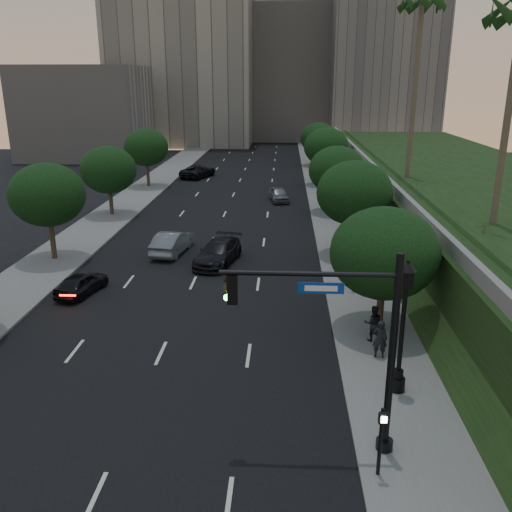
# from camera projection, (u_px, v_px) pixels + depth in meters

# --- Properties ---
(ground) EXTENTS (160.00, 160.00, 0.00)m
(ground) POSITION_uv_depth(u_px,v_px,m) (131.00, 419.00, 19.89)
(ground) COLOR black
(ground) RESTS_ON ground
(road_surface) EXTENTS (16.00, 140.00, 0.02)m
(road_surface) POSITION_uv_depth(u_px,v_px,m) (222.00, 219.00, 48.38)
(road_surface) COLOR black
(road_surface) RESTS_ON ground
(sidewalk_right) EXTENTS (4.50, 140.00, 0.15)m
(sidewalk_right) POSITION_uv_depth(u_px,v_px,m) (337.00, 220.00, 47.85)
(sidewalk_right) COLOR slate
(sidewalk_right) RESTS_ON ground
(sidewalk_left) EXTENTS (4.50, 140.00, 0.15)m
(sidewalk_left) POSITION_uv_depth(u_px,v_px,m) (109.00, 217.00, 48.87)
(sidewalk_left) COLOR slate
(sidewalk_left) RESTS_ON ground
(embankment) EXTENTS (18.00, 90.00, 4.00)m
(embankment) POSITION_uv_depth(u_px,v_px,m) (483.00, 205.00, 44.77)
(embankment) COLOR black
(embankment) RESTS_ON ground
(parapet_wall) EXTENTS (0.35, 90.00, 0.70)m
(parapet_wall) POSITION_uv_depth(u_px,v_px,m) (382.00, 176.00, 44.47)
(parapet_wall) COLOR slate
(parapet_wall) RESTS_ON embankment
(office_block_left) EXTENTS (26.00, 20.00, 32.00)m
(office_block_left) POSITION_uv_depth(u_px,v_px,m) (184.00, 58.00, 103.03)
(office_block_left) COLOR gray
(office_block_left) RESTS_ON ground
(office_block_mid) EXTENTS (22.00, 18.00, 26.00)m
(office_block_mid) POSITION_uv_depth(u_px,v_px,m) (288.00, 75.00, 112.46)
(office_block_mid) COLOR #A7A299
(office_block_mid) RESTS_ON ground
(office_block_right) EXTENTS (20.00, 22.00, 36.00)m
(office_block_right) POSITION_uv_depth(u_px,v_px,m) (382.00, 47.00, 104.32)
(office_block_right) COLOR slate
(office_block_right) RESTS_ON ground
(office_block_filler) EXTENTS (18.00, 16.00, 14.00)m
(office_block_filler) POSITION_uv_depth(u_px,v_px,m) (86.00, 113.00, 85.51)
(office_block_filler) COLOR #A7A299
(office_block_filler) RESTS_ON ground
(tree_right_a) EXTENTS (5.20, 5.20, 6.24)m
(tree_right_a) POSITION_uv_depth(u_px,v_px,m) (384.00, 253.00, 25.74)
(tree_right_a) COLOR #38281C
(tree_right_a) RESTS_ON ground
(tree_right_b) EXTENTS (5.20, 5.20, 6.74)m
(tree_right_b) POSITION_uv_depth(u_px,v_px,m) (354.00, 193.00, 36.98)
(tree_right_b) COLOR #38281C
(tree_right_b) RESTS_ON ground
(tree_right_c) EXTENTS (5.20, 5.20, 6.24)m
(tree_right_c) POSITION_uv_depth(u_px,v_px,m) (337.00, 170.00, 49.48)
(tree_right_c) COLOR #38281C
(tree_right_c) RESTS_ON ground
(tree_right_d) EXTENTS (5.20, 5.20, 6.74)m
(tree_right_d) POSITION_uv_depth(u_px,v_px,m) (326.00, 147.00, 62.62)
(tree_right_d) COLOR #38281C
(tree_right_d) RESTS_ON ground
(tree_right_e) EXTENTS (5.20, 5.20, 6.24)m
(tree_right_e) POSITION_uv_depth(u_px,v_px,m) (319.00, 138.00, 77.02)
(tree_right_e) COLOR #38281C
(tree_right_e) RESTS_ON ground
(tree_left_b) EXTENTS (5.00, 5.00, 6.71)m
(tree_left_b) POSITION_uv_depth(u_px,v_px,m) (47.00, 195.00, 36.09)
(tree_left_b) COLOR #38281C
(tree_left_b) RESTS_ON ground
(tree_left_c) EXTENTS (5.00, 5.00, 6.34)m
(tree_left_c) POSITION_uv_depth(u_px,v_px,m) (108.00, 170.00, 48.55)
(tree_left_c) COLOR #38281C
(tree_left_c) RESTS_ON ground
(tree_left_d) EXTENTS (5.00, 5.00, 6.71)m
(tree_left_d) POSITION_uv_depth(u_px,v_px,m) (146.00, 147.00, 61.73)
(tree_left_d) COLOR #38281C
(tree_left_d) RESTS_ON ground
(palm_far) EXTENTS (3.20, 3.20, 15.50)m
(palm_far) POSITION_uv_depth(u_px,v_px,m) (422.00, 2.00, 42.14)
(palm_far) COLOR #4C4233
(palm_far) RESTS_ON embankment
(traffic_signal_mast) EXTENTS (5.68, 0.56, 7.00)m
(traffic_signal_mast) POSITION_uv_depth(u_px,v_px,m) (357.00, 353.00, 17.01)
(traffic_signal_mast) COLOR black
(traffic_signal_mast) RESTS_ON ground
(street_lamp) EXTENTS (0.64, 0.64, 5.62)m
(street_lamp) POSITION_uv_depth(u_px,v_px,m) (402.00, 333.00, 20.70)
(street_lamp) COLOR black
(street_lamp) RESTS_ON ground
(pedestrian_signal) EXTENTS (0.30, 0.33, 2.50)m
(pedestrian_signal) POSITION_uv_depth(u_px,v_px,m) (381.00, 436.00, 16.40)
(pedestrian_signal) COLOR black
(pedestrian_signal) RESTS_ON ground
(sedan_near_left) EXTENTS (2.40, 4.10, 1.31)m
(sedan_near_left) POSITION_uv_depth(u_px,v_px,m) (82.00, 283.00, 31.34)
(sedan_near_left) COLOR black
(sedan_near_left) RESTS_ON ground
(sedan_mid_left) EXTENTS (2.43, 5.13, 1.62)m
(sedan_mid_left) POSITION_uv_depth(u_px,v_px,m) (172.00, 242.00, 38.73)
(sedan_mid_left) COLOR slate
(sedan_mid_left) RESTS_ON ground
(sedan_far_left) EXTENTS (4.49, 6.37, 1.61)m
(sedan_far_left) POSITION_uv_depth(u_px,v_px,m) (198.00, 171.00, 69.10)
(sedan_far_left) COLOR black
(sedan_far_left) RESTS_ON ground
(sedan_near_right) EXTENTS (3.25, 5.72, 1.56)m
(sedan_near_right) POSITION_uv_depth(u_px,v_px,m) (218.00, 252.00, 36.54)
(sedan_near_right) COLOR black
(sedan_near_right) RESTS_ON ground
(sedan_far_right) EXTENTS (2.39, 4.47, 1.45)m
(sedan_far_right) POSITION_uv_depth(u_px,v_px,m) (279.00, 194.00, 55.47)
(sedan_far_right) COLOR slate
(sedan_far_right) RESTS_ON ground
(pedestrian_a) EXTENTS (0.68, 0.49, 1.76)m
(pedestrian_a) POSITION_uv_depth(u_px,v_px,m) (380.00, 339.00, 23.77)
(pedestrian_a) COLOR black
(pedestrian_a) RESTS_ON sidewalk_right
(pedestrian_b) EXTENTS (0.88, 0.71, 1.76)m
(pedestrian_b) POSITION_uv_depth(u_px,v_px,m) (373.00, 323.00, 25.31)
(pedestrian_b) COLOR black
(pedestrian_b) RESTS_ON sidewalk_right
(pedestrian_c) EXTENTS (1.12, 0.53, 1.87)m
(pedestrian_c) POSITION_uv_depth(u_px,v_px,m) (357.00, 276.00, 31.22)
(pedestrian_c) COLOR black
(pedestrian_c) RESTS_ON sidewalk_right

